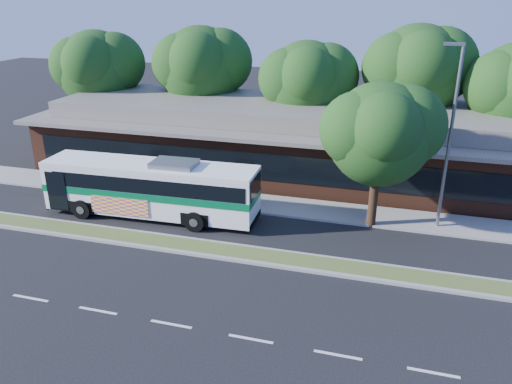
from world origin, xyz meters
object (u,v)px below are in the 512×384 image
at_px(lamp_post, 450,134).
at_px(sidewalk_tree, 387,132).
at_px(transit_bus, 152,185).
at_px(sedan, 123,167).

height_order(lamp_post, sidewalk_tree, lamp_post).
height_order(transit_bus, sidewalk_tree, sidewalk_tree).
distance_m(lamp_post, sedan, 19.66).
bearing_deg(lamp_post, sidewalk_tree, -168.47).
bearing_deg(sedan, lamp_post, -115.23).
xyz_separation_m(transit_bus, sedan, (-4.62, 4.87, -1.04)).
bearing_deg(transit_bus, sedan, 131.60).
bearing_deg(sidewalk_tree, lamp_post, 11.53).
distance_m(lamp_post, sidewalk_tree, 2.90).
height_order(sedan, sidewalk_tree, sidewalk_tree).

